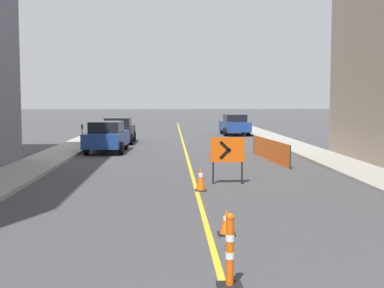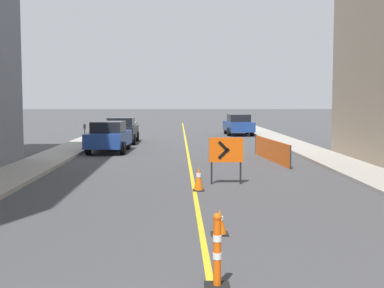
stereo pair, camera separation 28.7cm
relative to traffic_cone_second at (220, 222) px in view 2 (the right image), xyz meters
name	(u,v)px [view 2 (the right image)]	position (x,y,z in m)	size (l,w,h in m)	color
lane_stripe	(186,145)	(-0.35, 21.07, -0.25)	(0.12, 60.49, 0.01)	gold
sidewalk_left	(81,144)	(-6.60, 21.07, -0.19)	(1.96, 60.49, 0.14)	#9E998E
sidewalk_right	(291,144)	(5.89, 21.07, -0.19)	(1.96, 60.49, 0.14)	#9E998E
traffic_cone_second	(220,222)	(0.00, 0.00, 0.00)	(0.35, 0.35, 0.52)	black
traffic_cone_third	(199,179)	(-0.23, 5.19, 0.11)	(0.34, 0.34, 0.73)	black
delineator_post_front	(217,256)	(-0.27, -3.01, 0.21)	(0.37, 0.37, 1.09)	black
arrow_barricade_primary	(226,152)	(0.70, 6.41, 0.79)	(1.09, 0.11, 1.50)	#EF560C
safety_mesh_fence	(271,150)	(3.28, 12.94, 0.22)	(0.55, 5.99, 0.94)	#EF560C
parked_car_curb_near	(109,137)	(-4.41, 17.00, 0.54)	(2.02, 4.39, 1.59)	navy
parked_car_curb_mid	(122,130)	(-4.37, 22.78, 0.54)	(1.93, 4.30, 1.59)	black
parked_car_curb_far	(238,125)	(3.75, 30.07, 0.54)	(2.05, 4.40, 1.59)	navy
parking_meter_far_curb	(85,130)	(-5.97, 18.86, 0.76)	(0.12, 0.11, 1.25)	#4C4C51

